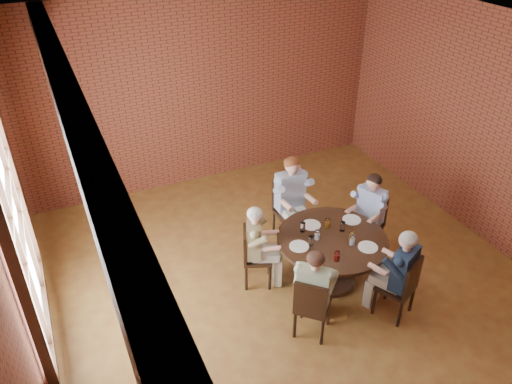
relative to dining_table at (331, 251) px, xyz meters
name	(u,v)px	position (x,y,z in m)	size (l,w,h in m)	color
floor	(297,290)	(-0.50, 0.00, -0.53)	(7.00, 7.00, 0.00)	olive
ceiling	(311,45)	(-0.50, 0.00, 2.87)	(7.00, 7.00, 0.00)	white
wall_back	(206,91)	(-0.50, 3.50, 1.17)	(7.00, 7.00, 0.00)	brown
wall_left	(13,257)	(-3.75, 0.00, 1.17)	(7.00, 7.00, 0.00)	brown
wall_right	(501,137)	(2.75, 0.00, 1.17)	(7.00, 7.00, 0.00)	brown
ceiling_beam	(65,93)	(-2.95, 0.00, 2.74)	(0.22, 6.90, 0.26)	black
window	(20,237)	(-3.68, 0.40, 1.12)	(0.10, 2.16, 2.36)	white
dining_table	(331,251)	(0.00, 0.00, 0.00)	(1.50, 1.50, 0.75)	black
chair_a	(370,220)	(0.95, 0.42, -0.03)	(0.54, 0.54, 0.92)	black
diner_a	(368,214)	(0.87, 0.39, 0.12)	(0.50, 0.62, 1.29)	#4360AF
chair_b	(289,206)	(-0.01, 1.23, -0.01)	(0.46, 0.46, 0.97)	black
diner_b	(292,199)	(-0.01, 1.14, 0.17)	(0.57, 0.70, 1.40)	#919EB9
chair_c	(252,255)	(-0.99, 0.42, -0.04)	(0.50, 0.50, 0.89)	black
diner_c	(258,247)	(-0.93, 0.39, 0.09)	(0.48, 0.59, 1.25)	brown
chair_d	(312,306)	(-0.75, -0.77, -0.03)	(0.57, 0.57, 0.91)	black
diner_d	(314,293)	(-0.69, -0.71, 0.11)	(0.50, 0.61, 1.28)	tan
chair_e	(402,286)	(0.46, -0.95, -0.03)	(0.56, 0.56, 0.93)	black
diner_e	(398,274)	(0.43, -0.87, 0.13)	(0.51, 0.63, 1.31)	#182B45
plate_a	(352,220)	(0.47, 0.24, 0.23)	(0.26, 0.26, 0.01)	white
plate_b	(311,225)	(-0.11, 0.37, 0.23)	(0.26, 0.26, 0.01)	white
plate_c	(299,246)	(-0.50, 0.02, 0.23)	(0.26, 0.26, 0.01)	white
plate_d	(368,247)	(0.31, -0.37, 0.23)	(0.26, 0.26, 0.01)	white
glass_a	(343,226)	(0.21, 0.09, 0.29)	(0.07, 0.07, 0.14)	white
glass_b	(328,223)	(0.07, 0.24, 0.29)	(0.07, 0.07, 0.14)	white
glass_c	(303,227)	(-0.29, 0.30, 0.29)	(0.07, 0.07, 0.14)	white
glass_d	(317,235)	(-0.20, 0.06, 0.29)	(0.07, 0.07, 0.14)	white
glass_e	(311,241)	(-0.34, -0.01, 0.29)	(0.07, 0.07, 0.14)	white
glass_f	(337,256)	(-0.20, -0.42, 0.29)	(0.07, 0.07, 0.14)	white
glass_g	(352,240)	(0.15, -0.23, 0.29)	(0.07, 0.07, 0.14)	white
glass_h	(352,236)	(0.20, -0.15, 0.29)	(0.07, 0.07, 0.14)	white
smartphone	(365,246)	(0.30, -0.34, 0.23)	(0.08, 0.15, 0.01)	black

